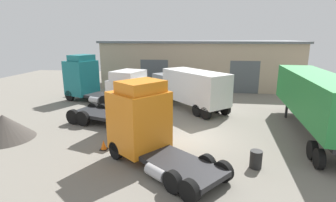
{
  "coord_description": "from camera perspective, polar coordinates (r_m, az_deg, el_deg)",
  "views": [
    {
      "loc": [
        0.62,
        -15.56,
        6.22
      ],
      "look_at": [
        -1.92,
        2.87,
        1.6
      ],
      "focal_mm": 28.0,
      "sensor_mm": 36.0,
      "label": 1
    }
  ],
  "objects": [
    {
      "name": "warehouse_building",
      "position": [
        33.78,
        6.83,
        8.12
      ],
      "size": [
        23.48,
        8.62,
        5.67
      ],
      "color": "tan",
      "rests_on": "ground_plane"
    },
    {
      "name": "ground_plane",
      "position": [
        16.77,
        5.22,
        -7.89
      ],
      "size": [
        60.0,
        60.0,
        0.0
      ],
      "primitive_type": "plane",
      "color": "slate"
    },
    {
      "name": "traffic_cone",
      "position": [
        15.35,
        -13.85,
        -9.35
      ],
      "size": [
        0.4,
        0.4,
        0.55
      ],
      "color": "black",
      "rests_on": "ground_plane"
    },
    {
      "name": "tractor_unit_white",
      "position": [
        18.23,
        -9.14,
        0.02
      ],
      "size": [
        6.56,
        4.2,
        3.99
      ],
      "rotation": [
        0.0,
        0.0,
        -0.3
      ],
      "color": "silver",
      "rests_on": "ground_plane"
    },
    {
      "name": "oil_drum",
      "position": [
        13.62,
        18.58,
        -11.95
      ],
      "size": [
        0.58,
        0.58,
        0.88
      ],
      "color": "black",
      "rests_on": "ground_plane"
    },
    {
      "name": "tractor_unit_orange",
      "position": [
        13.32,
        -5.13,
        -4.94
      ],
      "size": [
        6.38,
        5.81,
        4.08
      ],
      "rotation": [
        0.0,
        0.0,
        2.47
      ],
      "color": "orange",
      "rests_on": "ground_plane"
    },
    {
      "name": "box_truck_grey",
      "position": [
        23.05,
        4.58,
        3.12
      ],
      "size": [
        7.33,
        7.72,
        3.36
      ],
      "rotation": [
        0.0,
        0.0,
        2.31
      ],
      "color": "gray",
      "rests_on": "ground_plane"
    },
    {
      "name": "tractor_unit_teal",
      "position": [
        27.1,
        -17.63,
        4.55
      ],
      "size": [
        7.04,
        4.8,
        4.46
      ],
      "rotation": [
        0.0,
        0.0,
        2.75
      ],
      "color": "#197075",
      "rests_on": "ground_plane"
    },
    {
      "name": "container_trailer_green",
      "position": [
        18.9,
        29.55,
        0.77
      ],
      "size": [
        3.27,
        11.52,
        3.9
      ],
      "rotation": [
        0.0,
        0.0,
        1.5
      ],
      "color": "#28843D",
      "rests_on": "ground_plane"
    },
    {
      "name": "gravel_pile",
      "position": [
        19.13,
        -32.13,
        -4.79
      ],
      "size": [
        3.5,
        3.5,
        1.56
      ],
      "color": "#423D38",
      "rests_on": "ground_plane"
    }
  ]
}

